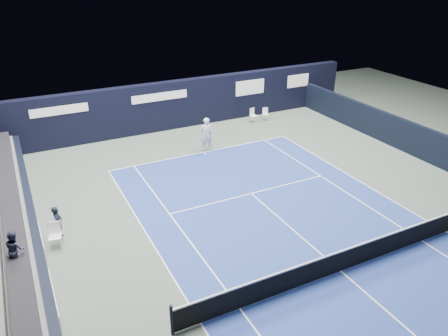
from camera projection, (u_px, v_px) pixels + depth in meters
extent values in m
plane|color=#49564E|center=(307.00, 242.00, 17.21)|extent=(48.00, 48.00, 0.00)
cube|color=navy|center=(341.00, 271.00, 15.60)|extent=(10.97, 23.77, 0.01)
cube|color=black|center=(418.00, 141.00, 24.31)|extent=(0.30, 22.00, 1.80)
cube|color=white|center=(254.00, 116.00, 29.62)|extent=(0.51, 0.49, 0.04)
cube|color=white|center=(252.00, 111.00, 29.64)|extent=(0.42, 0.14, 0.50)
cylinder|color=white|center=(254.00, 118.00, 29.94)|extent=(0.02, 0.02, 0.44)
cylinder|color=white|center=(250.00, 119.00, 29.73)|extent=(0.02, 0.02, 0.44)
cylinder|color=white|center=(257.00, 119.00, 29.71)|extent=(0.02, 0.02, 0.44)
cylinder|color=white|center=(254.00, 120.00, 29.50)|extent=(0.02, 0.02, 0.44)
cube|color=silver|center=(266.00, 114.00, 30.04)|extent=(0.47, 0.46, 0.04)
cube|color=silver|center=(265.00, 110.00, 30.09)|extent=(0.36, 0.15, 0.44)
cylinder|color=silver|center=(267.00, 116.00, 30.28)|extent=(0.02, 0.02, 0.39)
cylinder|color=silver|center=(263.00, 117.00, 30.24)|extent=(0.02, 0.02, 0.39)
cylinder|color=silver|center=(268.00, 118.00, 30.01)|extent=(0.02, 0.02, 0.39)
cylinder|color=silver|center=(264.00, 118.00, 29.97)|extent=(0.02, 0.02, 0.39)
cube|color=white|center=(55.00, 237.00, 16.69)|extent=(0.55, 0.53, 0.04)
cube|color=white|center=(54.00, 228.00, 16.75)|extent=(0.46, 0.13, 0.55)
cylinder|color=white|center=(62.00, 239.00, 17.00)|extent=(0.03, 0.03, 0.49)
cylinder|color=white|center=(51.00, 240.00, 16.91)|extent=(0.03, 0.03, 0.49)
cylinder|color=white|center=(61.00, 244.00, 16.67)|extent=(0.03, 0.03, 0.49)
cylinder|color=white|center=(50.00, 246.00, 16.58)|extent=(0.03, 0.03, 0.49)
imported|color=black|center=(58.00, 222.00, 17.19)|extent=(0.47, 0.59, 1.42)
cube|color=white|center=(204.00, 152.00, 25.16)|extent=(10.97, 0.06, 0.00)
cube|color=white|center=(446.00, 232.00, 17.83)|extent=(0.06, 23.77, 0.00)
cube|color=white|center=(201.00, 323.00, 13.37)|extent=(0.06, 23.77, 0.00)
cube|color=white|center=(422.00, 241.00, 17.27)|extent=(0.06, 23.77, 0.00)
cube|color=white|center=(240.00, 309.00, 13.93)|extent=(0.06, 23.77, 0.00)
cube|color=white|center=(251.00, 193.00, 20.75)|extent=(8.23, 0.06, 0.00)
cube|color=white|center=(341.00, 271.00, 15.60)|extent=(0.06, 12.80, 0.00)
cube|color=white|center=(205.00, 153.00, 25.04)|extent=(0.06, 0.30, 0.00)
cylinder|color=black|center=(172.00, 320.00, 12.77)|extent=(0.10, 0.10, 1.10)
cube|color=black|center=(342.00, 261.00, 15.41)|extent=(12.80, 0.03, 0.86)
cube|color=white|center=(344.00, 250.00, 15.21)|extent=(12.80, 0.05, 0.06)
cube|color=black|center=(174.00, 105.00, 28.20)|extent=(26.00, 0.60, 3.10)
cube|color=silver|center=(59.00, 110.00, 24.77)|extent=(3.20, 0.02, 0.50)
cube|color=silver|center=(160.00, 97.00, 27.21)|extent=(3.60, 0.02, 0.50)
cube|color=silver|center=(250.00, 87.00, 29.94)|extent=(2.20, 0.02, 1.00)
cube|color=silver|center=(298.00, 81.00, 31.56)|extent=(1.80, 0.02, 0.90)
cube|color=black|center=(37.00, 240.00, 16.31)|extent=(0.30, 22.00, 1.20)
cube|color=silver|center=(55.00, 297.00, 13.57)|extent=(0.02, 2.40, 0.45)
cube|color=silver|center=(42.00, 239.00, 16.38)|extent=(0.02, 2.00, 0.45)
cube|color=#515153|center=(16.00, 226.00, 16.77)|extent=(0.90, 16.00, 1.65)
cube|color=black|center=(11.00, 203.00, 16.33)|extent=(0.63, 15.20, 0.40)
imported|color=#272941|center=(15.00, 249.00, 13.05)|extent=(0.65, 0.73, 1.23)
imported|color=silver|center=(206.00, 134.00, 25.02)|extent=(0.76, 0.53, 1.98)
cylinder|color=black|center=(206.00, 135.00, 24.69)|extent=(0.03, 0.29, 0.13)
torus|color=black|center=(208.00, 135.00, 24.45)|extent=(0.30, 0.13, 0.29)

